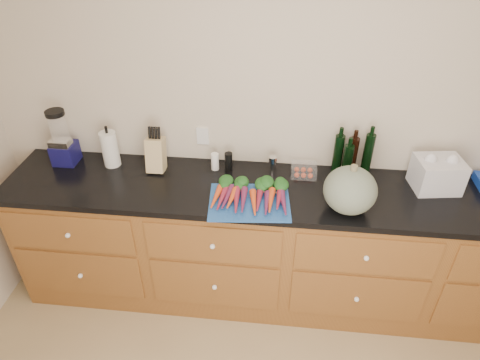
# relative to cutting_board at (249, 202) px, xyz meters

# --- Properties ---
(wall_back) EXTENTS (4.10, 0.05, 2.60)m
(wall_back) POSITION_rel_cutting_board_xyz_m (0.25, 0.48, 0.35)
(wall_back) COLOR beige
(wall_back) RESTS_ON ground
(cabinets) EXTENTS (3.60, 0.64, 0.90)m
(cabinets) POSITION_rel_cutting_board_xyz_m (0.25, 0.16, -0.50)
(cabinets) COLOR brown
(cabinets) RESTS_ON ground
(countertop) EXTENTS (3.64, 0.62, 0.04)m
(countertop) POSITION_rel_cutting_board_xyz_m (0.25, 0.16, -0.03)
(countertop) COLOR black
(countertop) RESTS_ON cabinets
(cutting_board) EXTENTS (0.50, 0.40, 0.01)m
(cutting_board) POSITION_rel_cutting_board_xyz_m (0.00, 0.00, 0.00)
(cutting_board) COLOR #1F4F9B
(cutting_board) RESTS_ON countertop
(carrots) EXTENTS (0.44, 0.32, 0.06)m
(carrots) POSITION_rel_cutting_board_xyz_m (0.00, 0.04, 0.03)
(carrots) COLOR #E84B1B
(carrots) RESTS_ON cutting_board
(squash) EXTENTS (0.30, 0.30, 0.27)m
(squash) POSITION_rel_cutting_board_xyz_m (0.57, 0.00, 0.13)
(squash) COLOR #546151
(squash) RESTS_ON countertop
(blender_appliance) EXTENTS (0.15, 0.15, 0.38)m
(blender_appliance) POSITION_rel_cutting_board_xyz_m (-1.27, 0.32, 0.16)
(blender_appliance) COLOR #110F49
(blender_appliance) RESTS_ON countertop
(paper_towel) EXTENTS (0.11, 0.11, 0.24)m
(paper_towel) POSITION_rel_cutting_board_xyz_m (-0.95, 0.32, 0.11)
(paper_towel) COLOR white
(paper_towel) RESTS_ON countertop
(knife_block) EXTENTS (0.11, 0.11, 0.22)m
(knife_block) POSITION_rel_cutting_board_xyz_m (-0.64, 0.30, 0.11)
(knife_block) COLOR tan
(knife_block) RESTS_ON countertop
(grinder_salt) EXTENTS (0.05, 0.05, 0.12)m
(grinder_salt) POSITION_rel_cutting_board_xyz_m (-0.26, 0.34, 0.05)
(grinder_salt) COLOR white
(grinder_salt) RESTS_ON countertop
(grinder_pepper) EXTENTS (0.05, 0.05, 0.13)m
(grinder_pepper) POSITION_rel_cutting_board_xyz_m (-0.17, 0.34, 0.06)
(grinder_pepper) COLOR black
(grinder_pepper) RESTS_ON countertop
(canister_chrome) EXTENTS (0.05, 0.05, 0.12)m
(canister_chrome) POSITION_rel_cutting_board_xyz_m (0.12, 0.34, 0.05)
(canister_chrome) COLOR silver
(canister_chrome) RESTS_ON countertop
(tomato_box) EXTENTS (0.16, 0.13, 0.08)m
(tomato_box) POSITION_rel_cutting_board_xyz_m (0.32, 0.33, 0.03)
(tomato_box) COLOR white
(tomato_box) RESTS_ON countertop
(bottles) EXTENTS (0.24, 0.12, 0.29)m
(bottles) POSITION_rel_cutting_board_xyz_m (0.61, 0.37, 0.13)
(bottles) COLOR black
(bottles) RESTS_ON countertop
(grocery_bag) EXTENTS (0.30, 0.25, 0.20)m
(grocery_bag) POSITION_rel_cutting_board_xyz_m (1.12, 0.28, 0.09)
(grocery_bag) COLOR white
(grocery_bag) RESTS_ON countertop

